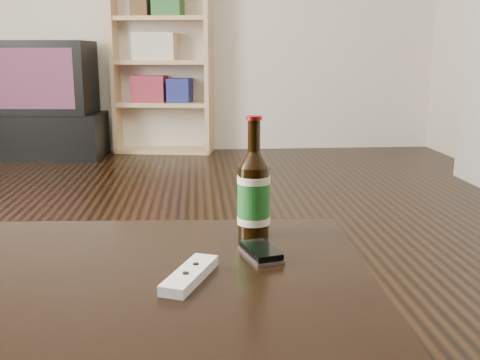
{
  "coord_description": "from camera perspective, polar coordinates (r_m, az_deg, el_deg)",
  "views": [
    {
      "loc": [
        0.45,
        -1.83,
        0.81
      ],
      "look_at": [
        0.54,
        -0.65,
        0.55
      ],
      "focal_mm": 42.0,
      "sensor_mm": 36.0,
      "label": 1
    }
  ],
  "objects": [
    {
      "name": "phone",
      "position": [
        1.12,
        2.14,
        -7.35
      ],
      "size": [
        0.08,
        0.12,
        0.02
      ],
      "rotation": [
        0.0,
        0.0,
        0.27
      ],
      "color": "#B6B6B9",
      "rests_on": "coffee_table"
    },
    {
      "name": "bookshelf",
      "position": [
        4.82,
        -7.84,
        12.15
      ],
      "size": [
        0.85,
        0.5,
        1.49
      ],
      "rotation": [
        0.0,
        0.0,
        -0.17
      ],
      "color": "tan",
      "rests_on": "floor"
    },
    {
      "name": "coffee_table",
      "position": [
        1.11,
        -17.14,
        -11.68
      ],
      "size": [
        1.15,
        0.71,
        0.42
      ],
      "rotation": [
        0.0,
        0.0,
        -0.05
      ],
      "color": "black",
      "rests_on": "floor"
    },
    {
      "name": "tv_stand",
      "position": [
        4.75,
        -18.93,
        4.31
      ],
      "size": [
        0.92,
        0.52,
        0.35
      ],
      "primitive_type": "cube",
      "rotation": [
        0.0,
        0.0,
        -0.09
      ],
      "color": "black",
      "rests_on": "floor"
    },
    {
      "name": "tv",
      "position": [
        4.71,
        -19.34,
        9.8
      ],
      "size": [
        0.78,
        0.53,
        0.56
      ],
      "rotation": [
        0.0,
        0.0,
        -0.09
      ],
      "color": "black",
      "rests_on": "tv_stand"
    },
    {
      "name": "floor",
      "position": [
        2.05,
        -17.05,
        -11.36
      ],
      "size": [
        5.0,
        6.0,
        0.01
      ],
      "primitive_type": "cube",
      "color": "black",
      "rests_on": "ground"
    },
    {
      "name": "beer_bottle",
      "position": [
        1.23,
        1.4,
        -1.42
      ],
      "size": [
        0.09,
        0.09,
        0.26
      ],
      "rotation": [
        0.0,
        0.0,
        0.39
      ],
      "color": "black",
      "rests_on": "coffee_table"
    },
    {
      "name": "remote",
      "position": [
        1.01,
        -5.11,
        -9.57
      ],
      "size": [
        0.11,
        0.17,
        0.02
      ],
      "rotation": [
        0.0,
        0.0,
        -0.39
      ],
      "color": "silver",
      "rests_on": "coffee_table"
    }
  ]
}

